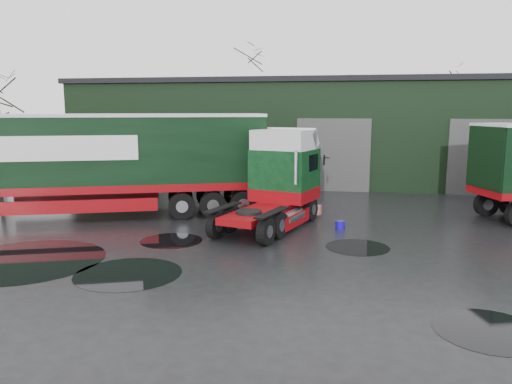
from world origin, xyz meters
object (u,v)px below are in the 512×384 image
(trailer_left, at_px, (98,165))
(hero_tractor, at_px, (267,180))
(wash_bucket, at_px, (340,225))
(tree_back_b, at_px, (437,118))
(tree_back_a, at_px, (247,106))
(warehouse, at_px, (336,130))

(trailer_left, bearing_deg, hero_tractor, -118.00)
(trailer_left, distance_m, wash_bucket, 10.27)
(tree_back_b, bearing_deg, tree_back_a, 180.00)
(wash_bucket, bearing_deg, trailer_left, 176.62)
(hero_tractor, relative_size, tree_back_b, 0.80)
(hero_tractor, relative_size, tree_back_a, 0.63)
(wash_bucket, bearing_deg, tree_back_a, 108.82)
(tree_back_a, bearing_deg, warehouse, -51.34)
(warehouse, bearing_deg, trailer_left, -123.20)
(warehouse, xyz_separation_m, hero_tractor, (-2.20, -15.50, -1.29))
(trailer_left, relative_size, tree_back_b, 1.87)
(tree_back_a, distance_m, tree_back_b, 16.03)
(tree_back_a, bearing_deg, trailer_left, -93.50)
(hero_tractor, distance_m, tree_back_a, 26.31)
(trailer_left, bearing_deg, warehouse, -53.53)
(warehouse, bearing_deg, tree_back_a, 128.66)
(warehouse, height_order, wash_bucket, warehouse)
(warehouse, relative_size, wash_bucket, 90.96)
(hero_tractor, bearing_deg, tree_back_b, 84.74)
(warehouse, xyz_separation_m, trailer_left, (-9.50, -14.52, -0.98))
(warehouse, bearing_deg, tree_back_b, 51.34)
(hero_tractor, relative_size, trailer_left, 0.43)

